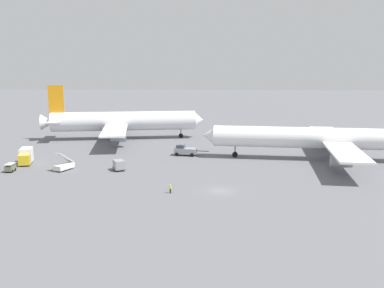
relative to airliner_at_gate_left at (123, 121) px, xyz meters
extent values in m
plane|color=slate|center=(28.05, -52.83, -5.26)|extent=(600.00, 600.00, 0.00)
cylinder|color=silver|center=(0.43, 0.07, 0.11)|extent=(42.76, 12.31, 5.65)
cone|color=silver|center=(22.54, 3.63, 0.11)|extent=(3.59, 5.58, 5.20)
cone|color=silver|center=(-21.49, -3.46, 0.11)|extent=(4.27, 5.03, 4.52)
cube|color=silver|center=(-1.66, -0.27, -0.74)|extent=(13.85, 47.84, 0.44)
cube|color=silver|center=(-19.02, -3.06, 0.67)|extent=(5.22, 13.34, 0.28)
cube|color=orange|center=(-18.73, -3.01, 6.90)|extent=(4.40, 1.05, 7.93)
cylinder|color=#999EA3|center=(1.43, -13.22, -2.54)|extent=(4.56, 3.23, 2.60)
cylinder|color=#999EA3|center=(-2.79, 13.00, -2.54)|extent=(4.56, 3.23, 2.60)
cylinder|color=slate|center=(-3.19, 2.93, -3.52)|extent=(0.28, 0.28, 2.18)
cylinder|color=black|center=(-3.19, 2.93, -4.61)|extent=(1.37, 0.75, 1.30)
cylinder|color=slate|center=(-2.11, -3.78, -3.52)|extent=(0.28, 0.28, 2.18)
cylinder|color=black|center=(-2.11, -3.78, -4.61)|extent=(1.37, 0.75, 1.30)
cylinder|color=slate|center=(17.17, 2.76, -3.52)|extent=(0.28, 0.28, 2.18)
cylinder|color=black|center=(17.17, 2.76, -4.61)|extent=(1.37, 0.75, 1.30)
cylinder|color=white|center=(52.64, -26.47, -0.10)|extent=(51.69, 9.98, 4.94)
cone|color=white|center=(25.84, -23.82, -0.10)|extent=(3.23, 4.80, 4.55)
cube|color=white|center=(55.20, -26.72, -0.84)|extent=(10.88, 46.29, 0.44)
cylinder|color=#999EA3|center=(55.47, -13.84, -2.64)|extent=(4.44, 3.00, 2.60)
cylinder|color=#999EA3|center=(52.94, -39.41, -2.64)|extent=(4.44, 3.00, 2.60)
cylinder|color=slate|center=(55.86, -30.20, -3.47)|extent=(0.28, 0.28, 2.29)
cylinder|color=black|center=(55.86, -30.20, -4.61)|extent=(1.35, 0.68, 1.30)
cylinder|color=slate|center=(56.53, -23.44, -3.47)|extent=(0.28, 0.28, 2.29)
cylinder|color=black|center=(56.53, -23.44, -4.61)|extent=(1.35, 0.68, 1.30)
cylinder|color=slate|center=(32.16, -24.44, -3.47)|extent=(0.28, 0.28, 2.29)
cylinder|color=black|center=(32.16, -24.44, -4.61)|extent=(1.35, 0.68, 1.30)
cube|color=gray|center=(20.11, -22.98, -4.14)|extent=(5.62, 3.34, 1.36)
cube|color=#333D47|center=(18.96, -22.79, -3.01)|extent=(2.20, 2.30, 0.90)
cylinder|color=#4C4C51|center=(24.30, -23.65, -4.00)|extent=(3.19, 0.70, 0.20)
sphere|color=orange|center=(18.96, -22.79, -2.38)|extent=(0.24, 0.24, 0.24)
cylinder|color=black|center=(18.03, -23.92, -4.81)|extent=(0.94, 0.44, 0.90)
cylinder|color=black|center=(18.43, -21.43, -4.81)|extent=(0.94, 0.44, 0.90)
cylinder|color=black|center=(21.79, -24.53, -4.81)|extent=(0.94, 0.44, 0.90)
cylinder|color=black|center=(22.19, -22.03, -4.81)|extent=(0.94, 0.44, 0.90)
cube|color=gold|center=(-14.70, -35.63, -3.86)|extent=(2.86, 2.71, 2.20)
cube|color=silver|center=(-15.34, -33.06, -3.36)|extent=(3.34, 4.65, 3.20)
cylinder|color=black|center=(-14.30, -34.32, -4.96)|extent=(0.34, 0.63, 0.60)
cylinder|color=black|center=(-15.66, -34.66, -4.96)|extent=(0.34, 0.63, 0.60)
cylinder|color=black|center=(-14.66, -32.87, -4.96)|extent=(0.34, 0.63, 0.60)
cylinder|color=black|center=(-16.02, -33.20, -4.96)|extent=(0.34, 0.63, 0.60)
cube|color=slate|center=(6.93, -38.64, -4.84)|extent=(3.39, 3.84, 0.25)
cube|color=gray|center=(6.93, -38.64, -3.91)|extent=(3.04, 3.40, 1.60)
cylinder|color=black|center=(5.97, -38.28, -4.96)|extent=(0.45, 0.63, 0.60)
cylinder|color=black|center=(7.23, -37.66, -4.96)|extent=(0.45, 0.63, 0.60)
cylinder|color=black|center=(6.64, -39.62, -4.96)|extent=(0.45, 0.63, 0.60)
cylinder|color=black|center=(7.89, -39.00, -4.96)|extent=(0.45, 0.63, 0.60)
cube|color=silver|center=(-4.70, -39.04, -4.46)|extent=(3.55, 4.92, 1.00)
cube|color=silver|center=(-4.59, -38.77, -2.56)|extent=(2.87, 4.40, 2.71)
cylinder|color=black|center=(-4.33, -40.00, -4.96)|extent=(0.41, 0.63, 0.60)
cylinder|color=black|center=(-5.63, -39.47, -4.96)|extent=(0.41, 0.63, 0.60)
cylinder|color=black|center=(-3.77, -38.61, -4.96)|extent=(0.41, 0.63, 0.60)
cylinder|color=black|center=(-5.06, -38.09, -4.96)|extent=(0.41, 0.63, 0.60)
cube|color=#666B4C|center=(-15.48, -40.87, -4.46)|extent=(1.60, 2.66, 1.00)
cube|color=#B2B2B7|center=(-15.48, -40.87, -3.61)|extent=(1.68, 2.79, 0.12)
cylinder|color=black|center=(-14.76, -41.59, -4.96)|extent=(0.22, 0.61, 0.60)
cylinder|color=black|center=(-16.15, -41.64, -4.96)|extent=(0.22, 0.61, 0.60)
cylinder|color=black|center=(-14.81, -40.09, -4.96)|extent=(0.22, 0.61, 0.60)
cylinder|color=black|center=(-16.21, -40.14, -4.96)|extent=(0.22, 0.61, 0.60)
cylinder|color=black|center=(19.36, -54.59, -4.85)|extent=(0.28, 0.28, 0.83)
cylinder|color=#D1E02D|center=(19.36, -54.59, -4.14)|extent=(0.36, 0.36, 0.59)
sphere|color=beige|center=(19.36, -54.59, -3.74)|extent=(0.22, 0.22, 0.22)
cylinder|color=#F24C19|center=(19.63, -54.46, -4.03)|extent=(0.05, 0.05, 0.40)
camera|label=1|loc=(26.38, -126.90, 16.94)|focal=40.51mm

